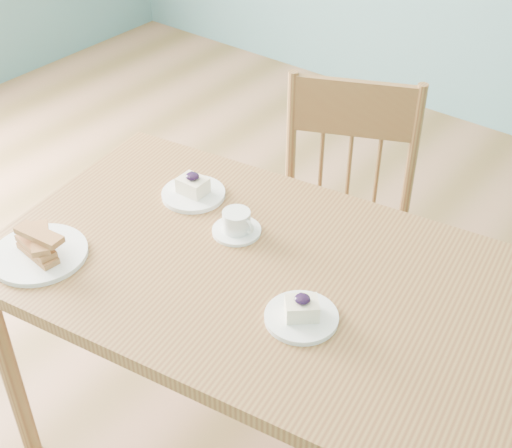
# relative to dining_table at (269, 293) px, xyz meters

# --- Properties ---
(room) EXTENTS (5.01, 5.01, 2.71)m
(room) POSITION_rel_dining_table_xyz_m (-0.37, -0.10, 0.67)
(room) COLOR #9B6848
(room) RESTS_ON ground
(dining_table) EXTENTS (1.52, 1.01, 0.76)m
(dining_table) POSITION_rel_dining_table_xyz_m (0.00, 0.00, 0.00)
(dining_table) COLOR olive
(dining_table) RESTS_ON ground
(dining_chair) EXTENTS (0.58, 0.57, 0.97)m
(dining_chair) POSITION_rel_dining_table_xyz_m (-0.13, 0.57, -0.19)
(dining_chair) COLOR olive
(dining_chair) RESTS_ON ground
(cheesecake_plate_near) EXTENTS (0.17, 0.17, 0.07)m
(cheesecake_plate_near) POSITION_rel_dining_table_xyz_m (0.16, -0.09, 0.09)
(cheesecake_plate_near) COLOR white
(cheesecake_plate_near) RESTS_ON dining_table
(cheesecake_plate_far) EXTENTS (0.18, 0.18, 0.08)m
(cheesecake_plate_far) POSITION_rel_dining_table_xyz_m (-0.37, 0.13, 0.10)
(cheesecake_plate_far) COLOR white
(cheesecake_plate_far) RESTS_ON dining_table
(coffee_cup) EXTENTS (0.13, 0.13, 0.07)m
(coffee_cup) POSITION_rel_dining_table_xyz_m (-0.16, 0.07, 0.10)
(coffee_cup) COLOR white
(coffee_cup) RESTS_ON dining_table
(biscotti_plate) EXTENTS (0.24, 0.24, 0.08)m
(biscotti_plate) POSITION_rel_dining_table_xyz_m (-0.50, -0.31, 0.10)
(biscotti_plate) COLOR white
(biscotti_plate) RESTS_ON dining_table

